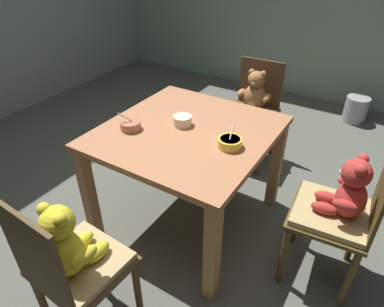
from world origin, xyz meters
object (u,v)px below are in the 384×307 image
Objects in this scene: teddy_chair_far_center at (254,102)px; porridge_bowl_cream_center at (182,120)px; teddy_chair_near_front at (70,257)px; dining_table at (188,145)px; porridge_bowl_yellow_near_right at (230,142)px; teddy_chair_near_right at (343,205)px; metal_pail at (356,109)px; porridge_bowl_terracotta_near_left at (131,125)px.

teddy_chair_far_center reaches higher than porridge_bowl_cream_center.
teddy_chair_near_front is 7.89× the size of porridge_bowl_cream_center.
porridge_bowl_cream_center is (-0.06, 0.03, 0.14)m from dining_table.
porridge_bowl_yellow_near_right is at bearing -11.50° from porridge_bowl_cream_center.
teddy_chair_near_right is at bearing -40.43° from teddy_chair_near_front.
teddy_chair_far_center is 7.42× the size of porridge_bowl_cream_center.
dining_table is at bearing 3.39° from teddy_chair_near_front.
dining_table is 1.20× the size of teddy_chair_far_center.
teddy_chair_near_right reaches higher than porridge_bowl_cream_center.
teddy_chair_near_front is 3.19m from metal_pail.
porridge_bowl_yellow_near_right is (0.30, -0.04, 0.14)m from dining_table.
porridge_bowl_yellow_near_right is at bearing 12.64° from teddy_chair_far_center.
porridge_bowl_terracotta_near_left is at bearing -18.37° from teddy_chair_far_center.
dining_table is at bearing -108.28° from metal_pail.
teddy_chair_far_center reaches higher than dining_table.
porridge_bowl_yellow_near_right is 0.53× the size of metal_pail.
porridge_bowl_terracotta_near_left is at bearing -113.28° from metal_pail.
porridge_bowl_cream_center is (-0.06, 0.97, 0.20)m from teddy_chair_near_front.
dining_table is 0.33m from porridge_bowl_yellow_near_right.
metal_pail is (0.71, 2.15, -0.46)m from dining_table.
teddy_chair_near_front reaches higher than porridge_bowl_yellow_near_right.
teddy_chair_far_center reaches higher than porridge_bowl_yellow_near_right.
teddy_chair_near_right is (0.88, -0.92, 0.00)m from teddy_chair_far_center.
porridge_bowl_yellow_near_right is 1.16× the size of porridge_bowl_terracotta_near_left.
teddy_chair_far_center is at bearing 84.33° from porridge_bowl_cream_center.
teddy_chair_near_front is 7.27× the size of porridge_bowl_terracotta_near_left.
porridge_bowl_cream_center is 0.42× the size of metal_pail.
teddy_chair_far_center is 1.89m from teddy_chair_near_front.
teddy_chair_near_front is at bearing -89.59° from dining_table.
porridge_bowl_cream_center is at bearing 150.42° from dining_table.
porridge_bowl_yellow_near_right is 0.60m from porridge_bowl_terracotta_near_left.
dining_table is 8.24× the size of porridge_bowl_terracotta_near_left.
teddy_chair_near_right reaches higher than metal_pail.
teddy_chair_near_front is 0.99m from porridge_bowl_cream_center.
teddy_chair_near_right is at bearing 41.46° from teddy_chair_far_center.
teddy_chair_near_front reaches higher than teddy_chair_far_center.
metal_pail is at bearing -9.85° from teddy_chair_near_front.
porridge_bowl_yellow_near_right is (0.26, -0.99, 0.21)m from teddy_chair_far_center.
dining_table is 0.36m from porridge_bowl_terracotta_near_left.
porridge_bowl_yellow_near_right is at bearing -100.66° from metal_pail.
teddy_chair_near_right is at bearing -0.41° from porridge_bowl_cream_center.
porridge_bowl_terracotta_near_left is 0.46× the size of metal_pail.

